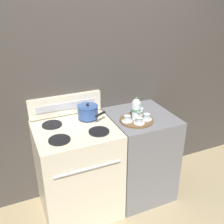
% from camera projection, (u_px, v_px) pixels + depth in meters
% --- Properties ---
extents(ground_plane, '(6.00, 6.00, 0.00)m').
position_uv_depth(ground_plane, '(108.00, 198.00, 2.82)').
color(ground_plane, tan).
extents(wall_back, '(6.00, 0.05, 2.20)m').
position_uv_depth(wall_back, '(94.00, 92.00, 2.64)').
color(wall_back, '#423D38').
rests_on(wall_back, ground).
extents(stove, '(0.72, 0.67, 0.94)m').
position_uv_depth(stove, '(78.00, 171.00, 2.51)').
color(stove, beige).
rests_on(stove, ground).
extents(control_panel, '(0.71, 0.05, 0.20)m').
position_uv_depth(control_panel, '(65.00, 105.00, 2.52)').
color(control_panel, beige).
rests_on(control_panel, stove).
extents(side_counter, '(0.60, 0.64, 0.92)m').
position_uv_depth(side_counter, '(139.00, 155.00, 2.76)').
color(side_counter, slate).
rests_on(side_counter, ground).
extents(saucepan, '(0.23, 0.27, 0.15)m').
position_uv_depth(saucepan, '(88.00, 112.00, 2.47)').
color(saucepan, '#335193').
rests_on(saucepan, stove).
extents(serving_tray, '(0.32, 0.32, 0.01)m').
position_uv_depth(serving_tray, '(136.00, 120.00, 2.45)').
color(serving_tray, brown).
rests_on(serving_tray, side_counter).
extents(teapot, '(0.08, 0.13, 0.22)m').
position_uv_depth(teapot, '(136.00, 109.00, 2.42)').
color(teapot, silver).
rests_on(teapot, serving_tray).
extents(teacup_left, '(0.10, 0.10, 0.06)m').
position_uv_depth(teacup_left, '(127.00, 119.00, 2.40)').
color(teacup_left, silver).
rests_on(teacup_left, serving_tray).
extents(teacup_right, '(0.10, 0.10, 0.06)m').
position_uv_depth(teacup_right, '(147.00, 117.00, 2.44)').
color(teacup_right, silver).
rests_on(teacup_right, serving_tray).
extents(teacup_front, '(0.10, 0.10, 0.06)m').
position_uv_depth(teacup_front, '(139.00, 121.00, 2.37)').
color(teacup_front, silver).
rests_on(teacup_front, serving_tray).
extents(creamer_jug, '(0.07, 0.07, 0.07)m').
position_uv_depth(creamer_jug, '(140.00, 112.00, 2.52)').
color(creamer_jug, silver).
rests_on(creamer_jug, serving_tray).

